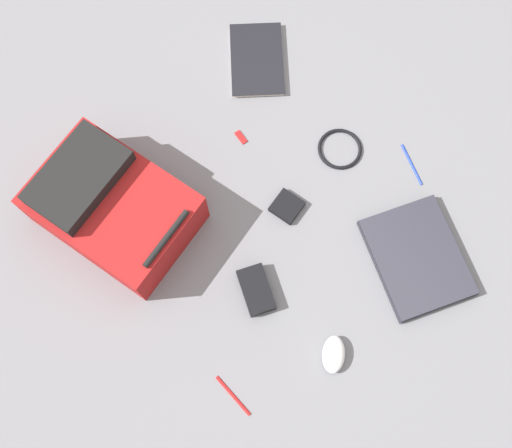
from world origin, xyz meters
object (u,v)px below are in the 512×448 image
Objects in this scene: usb_stick at (241,137)px; pen_blue at (412,164)px; earbud_pouch at (287,206)px; computer_mouse at (334,354)px; cable_coil at (340,149)px; book_red at (257,60)px; laptop at (417,257)px; pen_black at (233,396)px; power_brick at (256,290)px; backpack at (111,206)px.

pen_blue is at bearing 132.75° from usb_stick.
computer_mouse is at bearing 68.29° from earbud_pouch.
computer_mouse is at bearing 48.54° from cable_coil.
usb_stick is (-0.03, -0.26, -0.01)m from earbud_pouch.
book_red is 3.84× the size of earbud_pouch.
computer_mouse is (0.36, 0.07, 0.01)m from laptop.
earbud_pouch reaches higher than pen_black.
computer_mouse is 2.23× the size of usb_stick.
power_brick is 2.91× the size of usb_stick.
computer_mouse is at bearing 10.22° from laptop.
cable_coil is at bearing 160.37° from backpack.
usb_stick is at bearing 118.73° from computer_mouse.
pen_black is at bearing 36.74° from earbud_pouch.
laptop is (-0.61, 0.63, -0.07)m from backpack.
earbud_pouch reaches higher than pen_blue.
pen_blue is at bearing -165.74° from pen_black.
pen_blue is (-0.83, -0.21, -0.00)m from pen_black.
computer_mouse is at bearing 74.02° from usb_stick.
laptop is 0.47m from power_brick.
laptop is 0.29m from pen_blue.
pen_blue is at bearing -129.49° from laptop.
pen_black reaches higher than usb_stick.
pen_blue is at bearing 162.43° from earbud_pouch.
book_red is 0.27m from usb_stick.
laptop is 0.64m from pen_black.
pen_blue is 0.40m from earbud_pouch.
laptop is at bearing 83.58° from cable_coil.
power_brick is at bearing 22.42° from cable_coil.
power_brick is at bearing 2.09° from pen_blue.
laptop is 0.37m from computer_mouse.
pen_black is (0.64, -0.01, -0.01)m from laptop.
pen_blue is 1.75× the size of earbud_pouch.
laptop is 8.12× the size of usb_stick.
earbud_pouch is (0.23, 0.44, 0.00)m from book_red.
pen_blue is (-0.79, 0.40, -0.08)m from backpack.
backpack reaches higher than usb_stick.
book_red is 3.00× the size of computer_mouse.
pen_blue is (-0.14, 0.17, -0.00)m from cable_coil.
computer_mouse reaches higher than cable_coil.
power_brick reaches higher than cable_coil.
pen_blue is 3.05× the size of usb_stick.
laptop is 4.66× the size of earbud_pouch.
power_brick is 0.61m from pen_blue.
backpack reaches higher than computer_mouse.
backpack is 10.97× the size of usb_stick.
cable_coil is at bearing 134.99° from usb_stick.
laptop reaches higher than pen_blue.
power_brick reaches higher than laptop.
usb_stick is at bearing 177.57° from backpack.
backpack is 0.70m from cable_coil.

